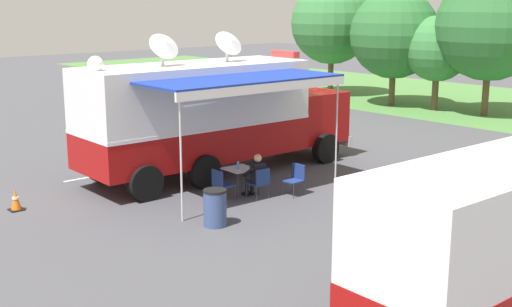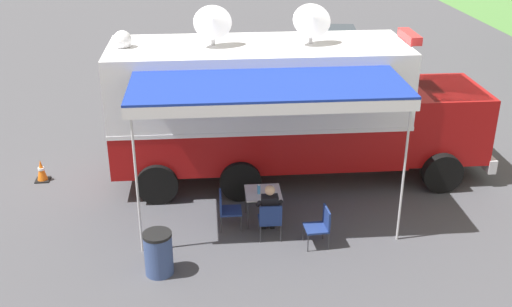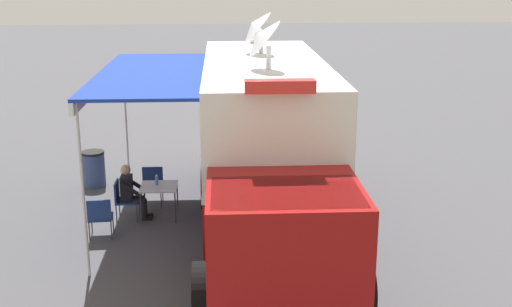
{
  "view_description": "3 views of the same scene",
  "coord_description": "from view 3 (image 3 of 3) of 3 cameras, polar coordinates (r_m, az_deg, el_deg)",
  "views": [
    {
      "loc": [
        16.48,
        -11.92,
        5.31
      ],
      "look_at": [
        2.33,
        0.45,
        1.07
      ],
      "focal_mm": 47.23,
      "sensor_mm": 36.0,
      "label": 1
    },
    {
      "loc": [
        14.46,
        -1.62,
        7.23
      ],
      "look_at": [
        1.66,
        -0.24,
        1.39
      ],
      "focal_mm": 43.36,
      "sensor_mm": 36.0,
      "label": 2
    },
    {
      "loc": [
        1.24,
        13.59,
        5.42
      ],
      "look_at": [
        0.17,
        -0.09,
        1.44
      ],
      "focal_mm": 45.72,
      "sensor_mm": 36.0,
      "label": 3
    }
  ],
  "objects": [
    {
      "name": "traffic_cone",
      "position": [
        19.9,
        0.12,
        1.19
      ],
      "size": [
        0.36,
        0.36,
        0.58
      ],
      "color": "black",
      "rests_on": "ground"
    },
    {
      "name": "folding_chair_beside_table",
      "position": [
        15.44,
        -9.06,
        -2.57
      ],
      "size": [
        0.49,
        0.49,
        0.87
      ],
      "color": "navy",
      "rests_on": "ground"
    },
    {
      "name": "folding_chair_spare_by_truck",
      "position": [
        13.75,
        -13.5,
        -5.22
      ],
      "size": [
        0.5,
        0.5,
        0.87
      ],
      "color": "navy",
      "rests_on": "ground"
    },
    {
      "name": "seated_responder",
      "position": [
        14.58,
        -10.89,
        -3.23
      ],
      "size": [
        0.67,
        0.56,
        1.25
      ],
      "color": "black",
      "rests_on": "ground"
    },
    {
      "name": "lot_stripe",
      "position": [
        15.89,
        7.94,
        -3.94
      ],
      "size": [
        0.24,
        4.8,
        0.01
      ],
      "primitive_type": "cube",
      "rotation": [
        0.0,
        0.0,
        -0.02
      ],
      "color": "silver",
      "rests_on": "ground"
    },
    {
      "name": "folding_table",
      "position": [
        14.57,
        -8.48,
        -3.03
      ],
      "size": [
        0.82,
        0.82,
        0.73
      ],
      "color": "silver",
      "rests_on": "ground"
    },
    {
      "name": "ground_plane",
      "position": [
        14.69,
        0.67,
        -5.5
      ],
      "size": [
        100.0,
        100.0,
        0.0
      ],
      "primitive_type": "plane",
      "color": "#47474C"
    },
    {
      "name": "water_bottle",
      "position": [
        14.62,
        -8.68,
        -2.3
      ],
      "size": [
        0.07,
        0.07,
        0.22
      ],
      "color": "#4C99D8",
      "rests_on": "folding_table"
    },
    {
      "name": "trash_bin",
      "position": [
        17.01,
        -14.01,
        -1.3
      ],
      "size": [
        0.57,
        0.57,
        0.91
      ],
      "color": "#384C7F",
      "rests_on": "ground"
    },
    {
      "name": "folding_chair_at_table",
      "position": [
        14.66,
        -11.6,
        -3.74
      ],
      "size": [
        0.49,
        0.49,
        0.87
      ],
      "color": "navy",
      "rests_on": "ground"
    },
    {
      "name": "command_truck",
      "position": [
        13.36,
        0.77,
        1.09
      ],
      "size": [
        4.99,
        9.55,
        4.53
      ],
      "color": "#9E0F0F",
      "rests_on": "ground"
    }
  ]
}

